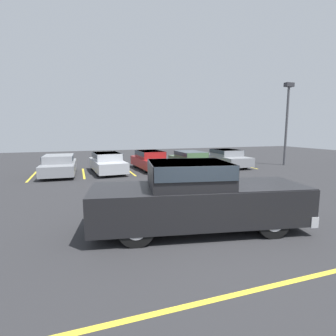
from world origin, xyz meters
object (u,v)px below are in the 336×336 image
(parked_sedan_c, at_px, (150,160))
(wheel_stop_curb, at_px, (108,166))
(pickup_truck, at_px, (199,197))
(parked_sedan_e, at_px, (227,157))
(light_post, at_px, (287,115))
(parked_sedan_b, at_px, (107,162))
(parked_sedan_a, at_px, (59,164))
(parked_sedan_d, at_px, (191,159))

(parked_sedan_c, height_order, wheel_stop_curb, parked_sedan_c)
(pickup_truck, distance_m, parked_sedan_e, 13.06)
(light_post, height_order, wheel_stop_curb, light_post)
(parked_sedan_c, distance_m, wheel_stop_curb, 3.55)
(parked_sedan_c, relative_size, wheel_stop_curb, 2.23)
(parked_sedan_b, relative_size, parked_sedan_e, 1.02)
(light_post, bearing_deg, parked_sedan_b, 176.42)
(pickup_truck, relative_size, parked_sedan_a, 1.39)
(pickup_truck, distance_m, parked_sedan_d, 11.60)
(light_post, bearing_deg, parked_sedan_e, 170.18)
(parked_sedan_b, distance_m, light_post, 13.81)
(parked_sedan_b, xyz_separation_m, light_post, (13.41, -0.84, 3.19))
(parked_sedan_d, distance_m, parked_sedan_e, 2.92)
(parked_sedan_a, distance_m, parked_sedan_d, 8.67)
(pickup_truck, distance_m, wheel_stop_curb, 13.47)
(parked_sedan_b, height_order, light_post, light_post)
(parked_sedan_b, bearing_deg, pickup_truck, 2.41)
(wheel_stop_curb, bearing_deg, pickup_truck, -85.88)
(parked_sedan_c, xyz_separation_m, light_post, (10.45, -1.21, 3.18))
(light_post, bearing_deg, parked_sedan_d, 174.24)
(pickup_truck, xyz_separation_m, parked_sedan_c, (1.68, 11.12, -0.25))
(parked_sedan_e, height_order, wheel_stop_curb, parked_sedan_e)
(parked_sedan_a, bearing_deg, parked_sedan_e, 91.80)
(light_post, bearing_deg, wheel_stop_curb, 165.04)
(parked_sedan_a, bearing_deg, parked_sedan_c, 95.90)
(parked_sedan_a, height_order, parked_sedan_e, parked_sedan_e)
(parked_sedan_b, bearing_deg, wheel_stop_curb, 168.87)
(parked_sedan_b, bearing_deg, parked_sedan_d, 84.89)
(pickup_truck, height_order, parked_sedan_a, pickup_truck)
(pickup_truck, distance_m, parked_sedan_a, 11.47)
(parked_sedan_e, bearing_deg, parked_sedan_c, -92.63)
(parked_sedan_a, height_order, parked_sedan_c, parked_sedan_c)
(parked_sedan_e, xyz_separation_m, wheel_stop_curb, (-8.43, 2.69, -0.60))
(pickup_truck, bearing_deg, parked_sedan_e, 65.73)
(parked_sedan_b, xyz_separation_m, parked_sedan_e, (8.75, -0.03, 0.00))
(light_post, bearing_deg, parked_sedan_a, 177.24)
(light_post, bearing_deg, parked_sedan_c, 173.38)
(pickup_truck, height_order, parked_sedan_e, pickup_truck)
(pickup_truck, bearing_deg, parked_sedan_b, 107.39)
(parked_sedan_e, xyz_separation_m, light_post, (4.67, -0.81, 3.19))
(parked_sedan_c, bearing_deg, light_post, 80.26)
(parked_sedan_c, bearing_deg, parked_sedan_a, -88.90)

